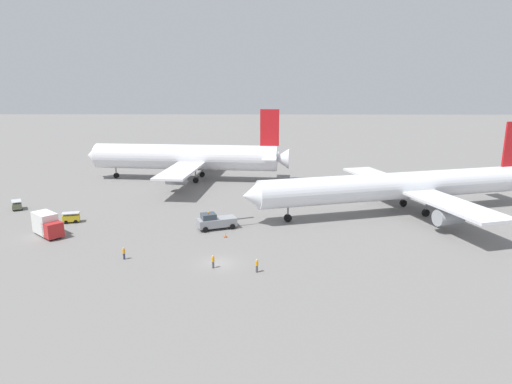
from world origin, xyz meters
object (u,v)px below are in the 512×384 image
(airliner_at_gate_left, at_px, (187,157))
(gse_catering_truck_tall, at_px, (47,225))
(pushback_tug, at_px, (216,221))
(airliner_being_pushed, at_px, (401,186))
(ground_crew_wing_walker_right, at_px, (213,261))
(ground_crew_marshaller_foreground, at_px, (257,265))
(ground_crew_ramp_agent_by_cones, at_px, (124,253))
(gse_baggage_cart_trailing, at_px, (71,218))
(traffic_cone_nose_left, at_px, (226,235))
(gse_baggage_cart_near_cluster, at_px, (17,205))

(airliner_at_gate_left, bearing_deg, gse_catering_truck_tall, -109.46)
(pushback_tug, bearing_deg, airliner_at_gate_left, 105.93)
(airliner_being_pushed, height_order, ground_crew_wing_walker_right, airliner_being_pushed)
(airliner_at_gate_left, relative_size, ground_crew_wing_walker_right, 29.13)
(ground_crew_marshaller_foreground, height_order, ground_crew_wing_walker_right, ground_crew_marshaller_foreground)
(ground_crew_ramp_agent_by_cones, bearing_deg, gse_baggage_cart_trailing, 130.99)
(airliner_being_pushed, distance_m, ground_crew_marshaller_foreground, 36.94)
(pushback_tug, distance_m, traffic_cone_nose_left, 4.56)
(airliner_at_gate_left, bearing_deg, pushback_tug, -74.07)
(airliner_at_gate_left, xyz_separation_m, gse_baggage_cart_trailing, (-13.82, -34.52, -4.61))
(ground_crew_ramp_agent_by_cones, bearing_deg, airliner_at_gate_left, 89.90)
(gse_baggage_cart_near_cluster, distance_m, ground_crew_ramp_agent_by_cones, 35.78)
(ground_crew_wing_walker_right, bearing_deg, gse_baggage_cart_near_cluster, 146.28)
(gse_catering_truck_tall, xyz_separation_m, ground_crew_ramp_agent_by_cones, (14.45, -9.16, -0.90))
(pushback_tug, bearing_deg, ground_crew_wing_walker_right, -85.31)
(ground_crew_marshaller_foreground, xyz_separation_m, ground_crew_ramp_agent_by_cones, (-17.56, 3.91, -0.05))
(traffic_cone_nose_left, bearing_deg, gse_baggage_cart_near_cluster, 159.82)
(gse_baggage_cart_trailing, distance_m, gse_baggage_cart_near_cluster, 15.35)
(gse_baggage_cart_near_cluster, height_order, gse_catering_truck_tall, gse_catering_truck_tall)
(ground_crew_wing_walker_right, bearing_deg, ground_crew_marshaller_foreground, -12.56)
(pushback_tug, xyz_separation_m, traffic_cone_nose_left, (1.90, -4.03, -0.97))
(airliner_being_pushed, bearing_deg, ground_crew_ramp_agent_by_cones, -152.37)
(pushback_tug, height_order, gse_baggage_cart_near_cluster, pushback_tug)
(pushback_tug, bearing_deg, ground_crew_ramp_agent_by_cones, -130.04)
(gse_baggage_cart_near_cluster, relative_size, ground_crew_marshaller_foreground, 1.82)
(airliner_at_gate_left, distance_m, ground_crew_ramp_agent_by_cones, 50.53)
(gse_baggage_cart_trailing, xyz_separation_m, ground_crew_marshaller_foreground, (31.28, -19.71, 0.04))
(ground_crew_ramp_agent_by_cones, bearing_deg, ground_crew_wing_walker_right, -12.55)
(gse_baggage_cart_near_cluster, bearing_deg, traffic_cone_nose_left, -20.18)
(airliner_being_pushed, relative_size, gse_baggage_cart_trailing, 18.36)
(airliner_being_pushed, xyz_separation_m, gse_baggage_cart_trailing, (-56.77, -6.74, -4.00))
(pushback_tug, relative_size, ground_crew_ramp_agent_by_cones, 5.56)
(pushback_tug, relative_size, ground_crew_marshaller_foreground, 5.28)
(gse_catering_truck_tall, bearing_deg, airliner_at_gate_left, 70.54)
(airliner_at_gate_left, height_order, gse_baggage_cart_trailing, airliner_at_gate_left)
(gse_baggage_cart_near_cluster, height_order, ground_crew_marshaller_foreground, ground_crew_marshaller_foreground)
(airliner_being_pushed, xyz_separation_m, gse_baggage_cart_near_cluster, (-70.10, 0.88, -4.00))
(gse_baggage_cart_near_cluster, bearing_deg, pushback_tug, -15.62)
(gse_baggage_cart_near_cluster, height_order, ground_crew_wing_walker_right, ground_crew_wing_walker_right)
(gse_baggage_cart_trailing, height_order, ground_crew_wing_walker_right, ground_crew_wing_walker_right)
(airliner_being_pushed, height_order, ground_crew_marshaller_foreground, airliner_being_pushed)
(airliner_at_gate_left, bearing_deg, ground_crew_ramp_agent_by_cones, -90.10)
(ground_crew_ramp_agent_by_cones, bearing_deg, gse_baggage_cart_near_cluster, 139.12)
(gse_baggage_cart_trailing, bearing_deg, gse_catering_truck_tall, -96.27)
(ground_crew_wing_walker_right, xyz_separation_m, traffic_cone_nose_left, (0.62, 11.50, -0.61))
(pushback_tug, relative_size, ground_crew_wing_walker_right, 5.35)
(gse_baggage_cart_trailing, xyz_separation_m, gse_catering_truck_tall, (-0.73, -6.64, 0.90))
(airliner_at_gate_left, height_order, gse_baggage_cart_near_cluster, airliner_at_gate_left)
(pushback_tug, height_order, traffic_cone_nose_left, pushback_tug)
(gse_baggage_cart_near_cluster, xyz_separation_m, traffic_cone_nose_left, (39.74, -14.61, -0.58))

